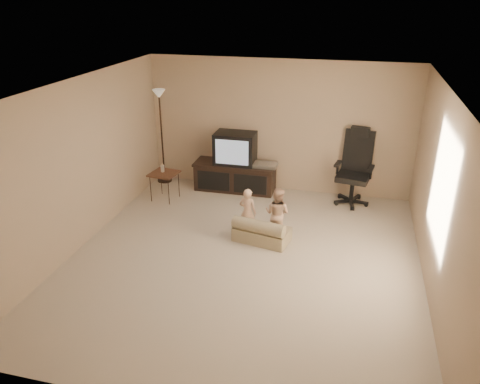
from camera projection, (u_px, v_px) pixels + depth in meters
The scene contains 9 objects.
floor at pixel (244, 259), 6.84m from camera, with size 5.50×5.50×0.00m, color beige.
room_shell at pixel (244, 162), 6.23m from camera, with size 5.50×5.50×5.50m.
tv_stand at pixel (236, 166), 9.04m from camera, with size 1.61×0.61×1.15m.
office_chair at pixel (354, 177), 8.48m from camera, with size 0.74×0.77×1.39m.
side_table at pixel (164, 174), 8.60m from camera, with size 0.53×0.53×0.71m.
floor_lamp at pixel (160, 116), 9.08m from camera, with size 0.29×0.29×1.88m.
child_sofa at pixel (261, 232), 7.26m from camera, with size 0.92×0.63×0.41m.
toddler_left at pixel (248, 212), 7.37m from camera, with size 0.29×0.21×0.80m, color #DDAD8A.
toddler_right at pixel (277, 213), 7.28m from camera, with size 0.41×0.23×0.85m, color #DDAD8A.
Camera 1 is at (1.38, -5.71, 3.65)m, focal length 35.00 mm.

